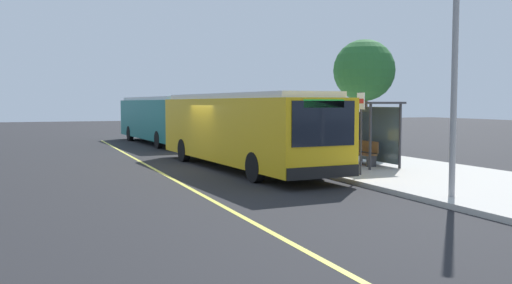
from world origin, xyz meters
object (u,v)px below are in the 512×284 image
(transit_bus_second, at_px, (161,118))
(transit_bus_main, at_px, (241,128))
(waiting_bench, at_px, (363,153))
(pedestrian_commuter, at_px, (346,143))
(route_sign_post, at_px, (361,122))

(transit_bus_second, bearing_deg, transit_bus_main, 0.11)
(waiting_bench, xyz_separation_m, pedestrian_commuter, (0.79, -1.26, 0.48))
(route_sign_post, bearing_deg, waiting_bench, 145.83)
(transit_bus_main, height_order, route_sign_post, same)
(transit_bus_second, distance_m, pedestrian_commuter, 17.45)
(route_sign_post, xyz_separation_m, pedestrian_commuter, (-1.80, 0.50, -0.84))
(transit_bus_main, bearing_deg, transit_bus_second, -179.89)
(transit_bus_main, bearing_deg, route_sign_post, 32.12)
(transit_bus_main, xyz_separation_m, transit_bus_second, (-14.63, -0.03, -0.00))
(transit_bus_main, relative_size, waiting_bench, 7.59)
(transit_bus_second, height_order, pedestrian_commuter, transit_bus_second)
(transit_bus_main, relative_size, transit_bus_second, 1.02)
(transit_bus_second, distance_m, route_sign_post, 19.14)
(transit_bus_main, distance_m, waiting_bench, 4.89)
(transit_bus_main, height_order, waiting_bench, transit_bus_main)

